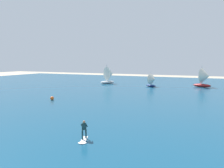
{
  "coord_description": "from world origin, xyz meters",
  "views": [
    {
      "loc": [
        7.73,
        -0.33,
        6.9
      ],
      "look_at": [
        -0.74,
        18.11,
        4.82
      ],
      "focal_mm": 36.58,
      "sensor_mm": 36.0,
      "label": 1
    }
  ],
  "objects_px": {
    "sailboat_anchored_offshore": "(205,77)",
    "marker_buoy": "(52,98)",
    "kitesurfer": "(84,133)",
    "sailboat_far_left": "(109,75)",
    "sailboat_mid_left": "(152,80)"
  },
  "relations": [
    {
      "from": "sailboat_anchored_offshore",
      "to": "sailboat_far_left",
      "type": "relative_size",
      "value": 0.99
    },
    {
      "from": "sailboat_anchored_offshore",
      "to": "sailboat_mid_left",
      "type": "bearing_deg",
      "value": -158.65
    },
    {
      "from": "kitesurfer",
      "to": "marker_buoy",
      "type": "xyz_separation_m",
      "value": [
        -15.59,
        14.84,
        -0.28
      ]
    },
    {
      "from": "sailboat_anchored_offshore",
      "to": "marker_buoy",
      "type": "height_order",
      "value": "sailboat_anchored_offshore"
    },
    {
      "from": "kitesurfer",
      "to": "marker_buoy",
      "type": "distance_m",
      "value": 21.52
    },
    {
      "from": "kitesurfer",
      "to": "sailboat_anchored_offshore",
      "type": "distance_m",
      "value": 47.17
    },
    {
      "from": "sailboat_anchored_offshore",
      "to": "marker_buoy",
      "type": "distance_m",
      "value": 39.25
    },
    {
      "from": "kitesurfer",
      "to": "sailboat_mid_left",
      "type": "relative_size",
      "value": 0.53
    },
    {
      "from": "marker_buoy",
      "to": "kitesurfer",
      "type": "bearing_deg",
      "value": -43.59
    },
    {
      "from": "kitesurfer",
      "to": "sailboat_mid_left",
      "type": "xyz_separation_m",
      "value": [
        -4.93,
        41.7,
        1.14
      ]
    },
    {
      "from": "sailboat_anchored_offshore",
      "to": "sailboat_far_left",
      "type": "height_order",
      "value": "sailboat_far_left"
    },
    {
      "from": "sailboat_far_left",
      "to": "marker_buoy",
      "type": "distance_m",
      "value": 30.45
    },
    {
      "from": "sailboat_anchored_offshore",
      "to": "sailboat_mid_left",
      "type": "distance_m",
      "value": 13.32
    },
    {
      "from": "sailboat_anchored_offshore",
      "to": "sailboat_mid_left",
      "type": "height_order",
      "value": "sailboat_anchored_offshore"
    },
    {
      "from": "marker_buoy",
      "to": "sailboat_anchored_offshore",
      "type": "bearing_deg",
      "value": 54.0
    }
  ]
}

